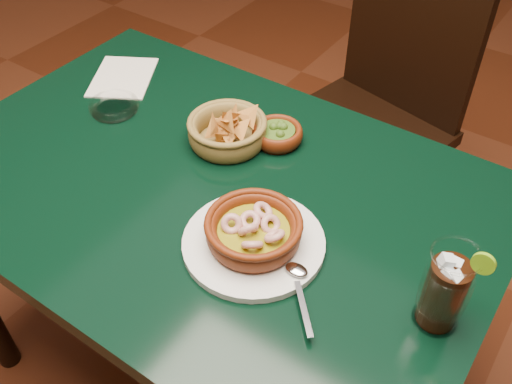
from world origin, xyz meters
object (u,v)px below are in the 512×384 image
Objects in this scene: dining_table at (209,215)px; dining_chair at (374,112)px; chip_basket at (227,131)px; cola_drink at (445,289)px; shrimp_plate at (254,234)px.

dining_table is 1.22× the size of dining_chair.
dining_chair is at bearing 84.43° from dining_table.
chip_basket is 1.13× the size of cola_drink.
chip_basket is at bearing -100.73° from dining_chair.
chip_basket is at bearing 107.36° from dining_table.
chip_basket is at bearing 161.94° from cola_drink.
cola_drink is at bearing -5.74° from dining_table.
dining_table is 0.55m from cola_drink.
dining_table is at bearing -95.57° from dining_chair.
shrimp_plate is 1.78× the size of cola_drink.
cola_drink reaches higher than shrimp_plate.
shrimp_plate is at bearing -25.95° from dining_table.
cola_drink reaches higher than dining_table.
chip_basket is (-0.22, 0.22, -0.00)m from shrimp_plate.
dining_chair is at bearing 79.27° from chip_basket.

